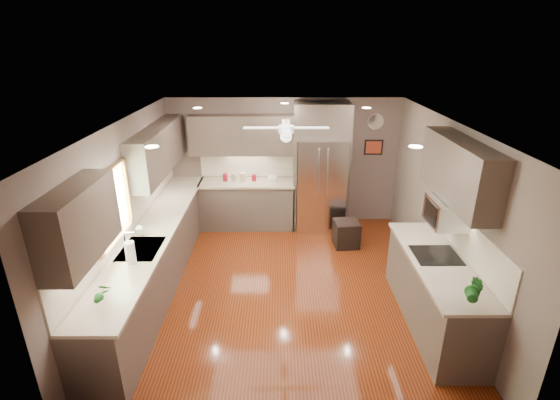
{
  "coord_description": "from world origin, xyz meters",
  "views": [
    {
      "loc": [
        -0.1,
        -5.25,
        3.52
      ],
      "look_at": [
        -0.08,
        0.6,
        1.19
      ],
      "focal_mm": 26.0,
      "sensor_mm": 36.0,
      "label": 1
    }
  ],
  "objects_px": {
    "potted_plant_left": "(101,292)",
    "paper_towel": "(130,253)",
    "canister_c": "(243,177)",
    "potted_plant_right": "(475,291)",
    "canister_b": "(233,178)",
    "soap_bottle": "(140,229)",
    "refrigerator": "(321,170)",
    "canister_a": "(225,177)",
    "stool": "(346,233)",
    "bowl": "(273,180)",
    "canister_d": "(254,178)",
    "microwave": "(447,212)"
  },
  "relations": [
    {
      "from": "soap_bottle",
      "to": "potted_plant_left",
      "type": "height_order",
      "value": "potted_plant_left"
    },
    {
      "from": "potted_plant_right",
      "to": "potted_plant_left",
      "type": "bearing_deg",
      "value": 179.73
    },
    {
      "from": "paper_towel",
      "to": "soap_bottle",
      "type": "bearing_deg",
      "value": 99.8
    },
    {
      "from": "canister_a",
      "to": "potted_plant_left",
      "type": "xyz_separation_m",
      "value": [
        -0.79,
        -3.94,
        0.07
      ]
    },
    {
      "from": "canister_d",
      "to": "canister_c",
      "type": "bearing_deg",
      "value": -163.82
    },
    {
      "from": "canister_a",
      "to": "paper_towel",
      "type": "distance_m",
      "value": 3.19
    },
    {
      "from": "potted_plant_right",
      "to": "microwave",
      "type": "height_order",
      "value": "microwave"
    },
    {
      "from": "canister_b",
      "to": "bowl",
      "type": "distance_m",
      "value": 0.77
    },
    {
      "from": "canister_d",
      "to": "paper_towel",
      "type": "xyz_separation_m",
      "value": [
        -1.34,
        -3.11,
        0.08
      ]
    },
    {
      "from": "canister_a",
      "to": "canister_d",
      "type": "height_order",
      "value": "canister_a"
    },
    {
      "from": "potted_plant_left",
      "to": "paper_towel",
      "type": "height_order",
      "value": "paper_towel"
    },
    {
      "from": "potted_plant_right",
      "to": "stool",
      "type": "height_order",
      "value": "potted_plant_right"
    },
    {
      "from": "canister_b",
      "to": "canister_d",
      "type": "height_order",
      "value": "canister_b"
    },
    {
      "from": "potted_plant_right",
      "to": "paper_towel",
      "type": "distance_m",
      "value": 3.94
    },
    {
      "from": "microwave",
      "to": "canister_c",
      "type": "bearing_deg",
      "value": 135.98
    },
    {
      "from": "canister_c",
      "to": "soap_bottle",
      "type": "xyz_separation_m",
      "value": [
        -1.26,
        -2.29,
        -0.0
      ]
    },
    {
      "from": "refrigerator",
      "to": "canister_b",
      "type": "bearing_deg",
      "value": 178.2
    },
    {
      "from": "canister_a",
      "to": "refrigerator",
      "type": "bearing_deg",
      "value": -2.06
    },
    {
      "from": "potted_plant_right",
      "to": "paper_towel",
      "type": "bearing_deg",
      "value": 167.24
    },
    {
      "from": "soap_bottle",
      "to": "potted_plant_left",
      "type": "xyz_separation_m",
      "value": [
        0.12,
        -1.61,
        0.06
      ]
    },
    {
      "from": "canister_a",
      "to": "paper_towel",
      "type": "relative_size",
      "value": 0.48
    },
    {
      "from": "canister_a",
      "to": "soap_bottle",
      "type": "height_order",
      "value": "soap_bottle"
    },
    {
      "from": "canister_a",
      "to": "canister_c",
      "type": "xyz_separation_m",
      "value": [
        0.35,
        -0.04,
        0.01
      ]
    },
    {
      "from": "canister_c",
      "to": "potted_plant_left",
      "type": "xyz_separation_m",
      "value": [
        -1.13,
        -3.9,
        0.06
      ]
    },
    {
      "from": "soap_bottle",
      "to": "microwave",
      "type": "height_order",
      "value": "microwave"
    },
    {
      "from": "soap_bottle",
      "to": "refrigerator",
      "type": "height_order",
      "value": "refrigerator"
    },
    {
      "from": "canister_b",
      "to": "potted_plant_right",
      "type": "xyz_separation_m",
      "value": [
        2.9,
        -3.95,
        0.1
      ]
    },
    {
      "from": "stool",
      "to": "paper_towel",
      "type": "distance_m",
      "value": 3.85
    },
    {
      "from": "stool",
      "to": "bowl",
      "type": "bearing_deg",
      "value": 146.99
    },
    {
      "from": "canister_d",
      "to": "paper_towel",
      "type": "height_order",
      "value": "paper_towel"
    },
    {
      "from": "paper_towel",
      "to": "canister_a",
      "type": "bearing_deg",
      "value": 75.86
    },
    {
      "from": "microwave",
      "to": "bowl",
      "type": "bearing_deg",
      "value": 129.11
    },
    {
      "from": "canister_b",
      "to": "stool",
      "type": "xyz_separation_m",
      "value": [
        2.1,
        -0.87,
        -0.77
      ]
    },
    {
      "from": "canister_d",
      "to": "potted_plant_right",
      "type": "distance_m",
      "value": 4.7
    },
    {
      "from": "bowl",
      "to": "microwave",
      "type": "xyz_separation_m",
      "value": [
        2.24,
        -2.76,
        0.52
      ]
    },
    {
      "from": "soap_bottle",
      "to": "refrigerator",
      "type": "distance_m",
      "value": 3.57
    },
    {
      "from": "potted_plant_right",
      "to": "paper_towel",
      "type": "xyz_separation_m",
      "value": [
        -3.84,
        0.87,
        -0.03
      ]
    },
    {
      "from": "paper_towel",
      "to": "canister_c",
      "type": "bearing_deg",
      "value": 69.74
    },
    {
      "from": "canister_b",
      "to": "paper_towel",
      "type": "bearing_deg",
      "value": -107.03
    },
    {
      "from": "bowl",
      "to": "refrigerator",
      "type": "xyz_separation_m",
      "value": [
        0.92,
        -0.05,
        0.22
      ]
    },
    {
      "from": "paper_towel",
      "to": "canister_d",
      "type": "bearing_deg",
      "value": 66.72
    },
    {
      "from": "canister_c",
      "to": "potted_plant_left",
      "type": "distance_m",
      "value": 4.06
    },
    {
      "from": "bowl",
      "to": "stool",
      "type": "height_order",
      "value": "bowl"
    },
    {
      "from": "canister_c",
      "to": "microwave",
      "type": "bearing_deg",
      "value": -44.02
    },
    {
      "from": "potted_plant_left",
      "to": "paper_towel",
      "type": "bearing_deg",
      "value": 89.47
    },
    {
      "from": "refrigerator",
      "to": "stool",
      "type": "distance_m",
      "value": 1.32
    },
    {
      "from": "soap_bottle",
      "to": "canister_d",
      "type": "bearing_deg",
      "value": 58.04
    },
    {
      "from": "canister_a",
      "to": "soap_bottle",
      "type": "distance_m",
      "value": 2.51
    },
    {
      "from": "canister_c",
      "to": "stool",
      "type": "relative_size",
      "value": 0.39
    },
    {
      "from": "canister_b",
      "to": "paper_towel",
      "type": "relative_size",
      "value": 0.42
    }
  ]
}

